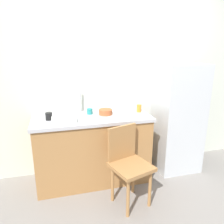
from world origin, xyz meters
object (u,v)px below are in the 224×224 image
object	(u,v)px
chair	(128,162)
terracotta_bowl	(106,112)
dish_tray	(64,119)
cup_orange	(139,108)
refrigerator	(177,118)
cup_black	(49,116)
cup_teal	(90,111)

from	to	relation	value
chair	terracotta_bowl	world-z (taller)	terracotta_bowl
dish_tray	cup_orange	distance (m)	1.01
terracotta_bowl	cup_orange	size ratio (longest dim) A/B	1.75
dish_tray	refrigerator	bearing A→B (deg)	4.98
cup_black	terracotta_bowl	bearing A→B (deg)	3.43
chair	cup_teal	xyz separation A→B (m)	(-0.31, 0.66, 0.43)
chair	cup_black	distance (m)	1.08
dish_tray	cup_teal	distance (m)	0.41
chair	cup_orange	world-z (taller)	cup_orange
cup_black	refrigerator	bearing A→B (deg)	1.02
cup_teal	cup_black	distance (m)	0.52
cup_orange	terracotta_bowl	bearing A→B (deg)	179.91
cup_teal	cup_black	world-z (taller)	cup_black
cup_orange	chair	bearing A→B (deg)	-120.41
chair	cup_teal	distance (m)	0.84
dish_tray	terracotta_bowl	distance (m)	0.56
dish_tray	cup_teal	size ratio (longest dim) A/B	3.86
refrigerator	cup_black	size ratio (longest dim) A/B	16.98
cup_teal	cup_black	bearing A→B (deg)	-167.14
refrigerator	dish_tray	bearing A→B (deg)	-175.02
chair	cup_orange	size ratio (longest dim) A/B	8.92
cup_teal	cup_orange	bearing A→B (deg)	-6.56
refrigerator	chair	world-z (taller)	refrigerator
chair	refrigerator	bearing A→B (deg)	14.14
chair	cup_black	xyz separation A→B (m)	(-0.82, 0.54, 0.44)
cup_teal	terracotta_bowl	bearing A→B (deg)	-21.04
dish_tray	terracotta_bowl	world-z (taller)	terracotta_bowl
chair	cup_teal	size ratio (longest dim) A/B	12.28
refrigerator	cup_orange	xyz separation A→B (m)	(-0.58, 0.01, 0.18)
cup_teal	refrigerator	bearing A→B (deg)	-3.96
chair	cup_black	world-z (taller)	cup_black
refrigerator	cup_orange	world-z (taller)	refrigerator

